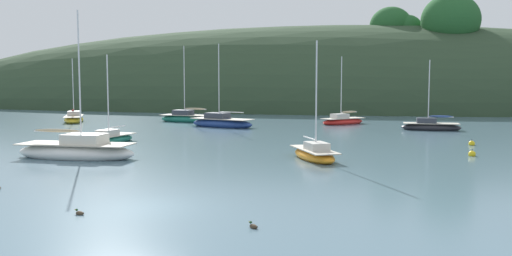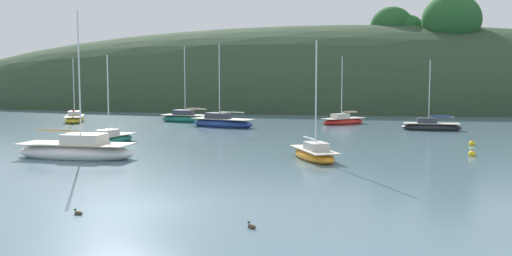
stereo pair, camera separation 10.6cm
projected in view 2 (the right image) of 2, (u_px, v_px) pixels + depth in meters
name	position (u px, v px, depth m)	size (l,w,h in m)	color
ground_plane	(147.00, 207.00, 20.17)	(400.00, 400.00, 0.00)	slate
far_shoreline_hill	(319.00, 108.00, 89.52)	(150.00, 36.00, 30.70)	#2D422B
sailboat_cream_ketch	(111.00, 139.00, 40.43)	(2.47, 5.09, 6.74)	#196B56
sailboat_teal_outer	(343.00, 121.00, 57.47)	(5.11, 5.03, 7.35)	red
sailboat_yellow_far	(74.00, 119.00, 60.27)	(4.38, 6.16, 7.27)	gold
sailboat_black_sloop	(222.00, 123.00, 54.20)	(7.37, 4.55, 8.54)	navy
sailboat_grey_yawl	(314.00, 154.00, 32.15)	(3.72, 5.24, 7.19)	orange
sailboat_orange_cutter	(431.00, 126.00, 50.75)	(5.48, 1.96, 6.77)	#232328
sailboat_navy_dinghy	(77.00, 151.00, 32.66)	(7.49, 2.55, 9.10)	white
sailboat_white_near	(187.00, 118.00, 60.64)	(6.84, 3.41, 8.71)	#196B56
mooring_buoy_outer	(472.00, 154.00, 33.50)	(0.44, 0.44, 0.54)	yellow
mooring_buoy_channel	(472.00, 144.00, 38.99)	(0.44, 0.44, 0.54)	yellow
duck_lone_right	(78.00, 213.00, 19.04)	(0.42, 0.27, 0.24)	#473828
duck_lone_left	(251.00, 226.00, 17.32)	(0.38, 0.36, 0.24)	#473828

